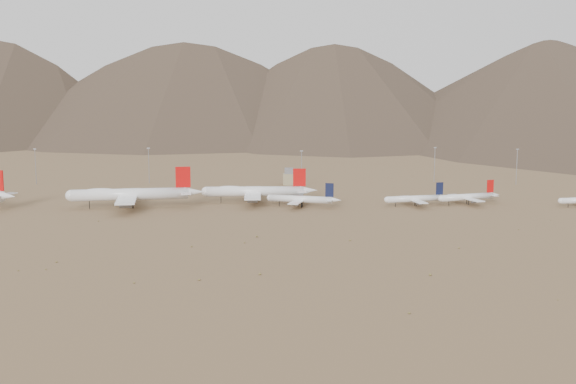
{
  "coord_description": "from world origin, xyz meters",
  "views": [
    {
      "loc": [
        34.0,
        -389.15,
        69.09
      ],
      "look_at": [
        30.24,
        30.0,
        7.89
      ],
      "focal_mm": 45.0,
      "sensor_mm": 36.0,
      "label": 1
    }
  ],
  "objects_px": {
    "narrowbody_b": "(416,199)",
    "control_tower": "(289,177)",
    "widebody_east": "(255,191)",
    "narrowbody_a": "(303,199)",
    "widebody_centre": "(131,194)"
  },
  "relations": [
    {
      "from": "narrowbody_b",
      "to": "control_tower",
      "type": "bearing_deg",
      "value": 115.06
    },
    {
      "from": "widebody_east",
      "to": "control_tower",
      "type": "xyz_separation_m",
      "value": [
        19.41,
        81.92,
        -1.83
      ]
    },
    {
      "from": "narrowbody_b",
      "to": "control_tower",
      "type": "xyz_separation_m",
      "value": [
        -75.3,
        92.06,
        0.93
      ]
    },
    {
      "from": "widebody_east",
      "to": "narrowbody_b",
      "type": "relative_size",
      "value": 1.74
    },
    {
      "from": "narrowbody_b",
      "to": "widebody_centre",
      "type": "bearing_deg",
      "value": 168.73
    },
    {
      "from": "narrowbody_b",
      "to": "control_tower",
      "type": "relative_size",
      "value": 3.35
    },
    {
      "from": "widebody_east",
      "to": "widebody_centre",
      "type": "bearing_deg",
      "value": -167.83
    },
    {
      "from": "widebody_east",
      "to": "narrowbody_a",
      "type": "height_order",
      "value": "widebody_east"
    },
    {
      "from": "widebody_centre",
      "to": "narrowbody_a",
      "type": "distance_m",
      "value": 98.84
    },
    {
      "from": "widebody_centre",
      "to": "widebody_east",
      "type": "height_order",
      "value": "widebody_centre"
    },
    {
      "from": "narrowbody_a",
      "to": "narrowbody_b",
      "type": "distance_m",
      "value": 66.78
    },
    {
      "from": "control_tower",
      "to": "widebody_centre",
      "type": "bearing_deg",
      "value": -131.82
    },
    {
      "from": "widebody_centre",
      "to": "control_tower",
      "type": "height_order",
      "value": "widebody_centre"
    },
    {
      "from": "narrowbody_b",
      "to": "control_tower",
      "type": "distance_m",
      "value": 118.94
    },
    {
      "from": "narrowbody_a",
      "to": "control_tower",
      "type": "height_order",
      "value": "narrowbody_a"
    }
  ]
}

